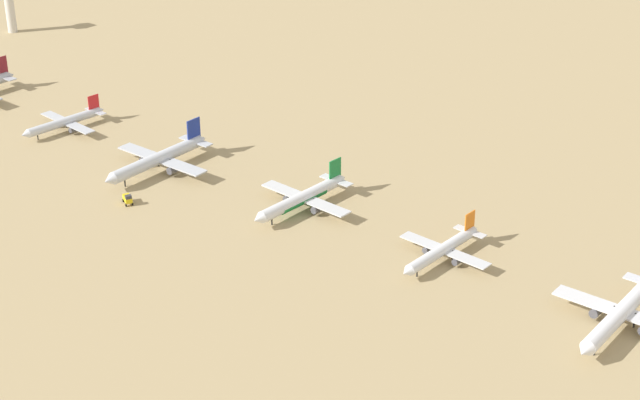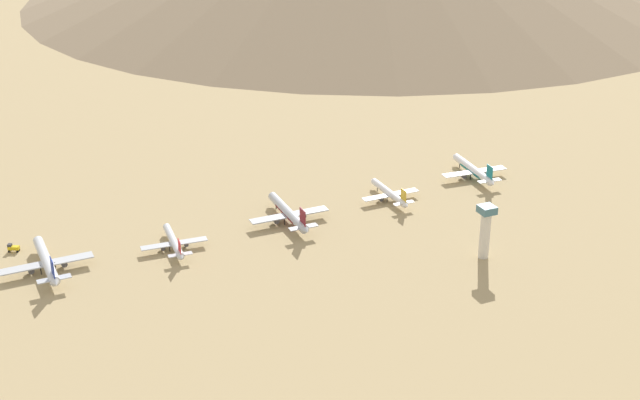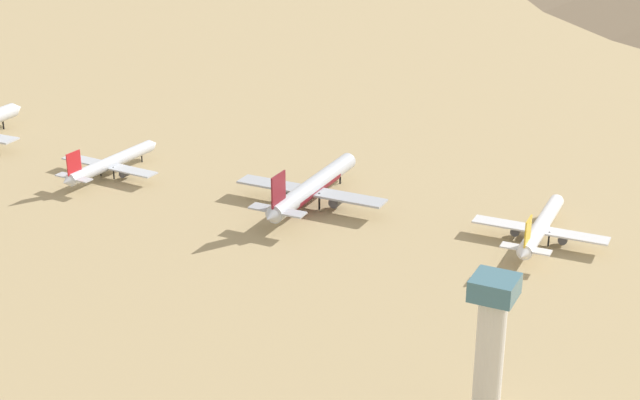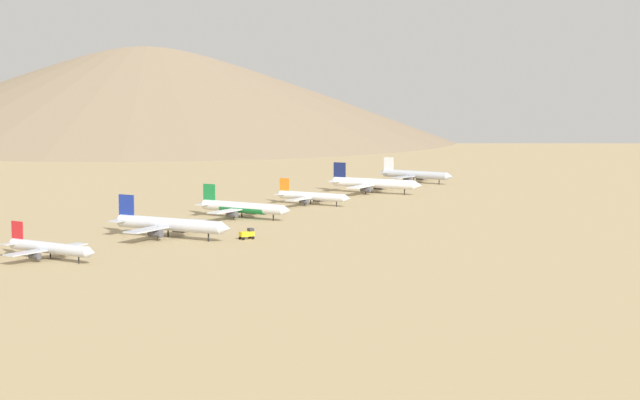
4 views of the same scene
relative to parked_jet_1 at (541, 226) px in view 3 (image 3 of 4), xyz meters
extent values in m
cylinder|color=white|center=(0.44, 0.01, 0.10)|extent=(34.37, 4.28, 3.62)
cone|color=white|center=(19.11, 0.37, 0.10)|extent=(3.12, 3.61, 3.55)
cone|color=white|center=(-18.04, -0.35, 0.10)|extent=(2.73, 3.31, 3.26)
cube|color=gold|center=(-14.61, -0.28, 4.34)|extent=(5.25, 0.43, 6.67)
cube|color=silver|center=(-15.19, -0.29, 0.47)|extent=(3.27, 11.49, 0.34)
cube|color=silver|center=(-0.99, -0.02, -0.53)|extent=(5.39, 32.49, 0.43)
cylinder|color=#4C4C54|center=(-0.34, 5.71, -1.84)|extent=(4.04, 2.27, 2.19)
cylinder|color=#4C4C54|center=(-0.12, -5.72, -1.84)|extent=(4.04, 2.27, 2.19)
cylinder|color=black|center=(13.47, 0.26, -2.08)|extent=(0.42, 0.42, 3.64)
cylinder|color=black|center=(-1.99, 2.44, -2.08)|extent=(0.42, 0.42, 3.64)
cylinder|color=black|center=(-1.89, -2.51, -2.08)|extent=(0.42, 0.42, 3.64)
cylinder|color=#B2B7C1|center=(-2.65, 59.59, 1.21)|extent=(43.76, 4.68, 4.62)
cone|color=#B2B7C1|center=(21.17, 59.63, 1.21)|extent=(3.90, 4.53, 4.53)
cone|color=#B2B7C1|center=(-26.22, 59.56, 1.21)|extent=(3.41, 4.16, 4.16)
cube|color=maroon|center=(-21.85, 59.57, 6.61)|extent=(6.68, 0.43, 8.51)
cube|color=#A4A8B2|center=(-22.58, 59.57, 1.67)|extent=(3.91, 14.59, 0.44)
cube|color=#A4A8B2|center=(-4.47, 59.59, 0.40)|extent=(6.13, 41.33, 0.55)
cylinder|color=#4C4C54|center=(-3.51, 66.88, -1.27)|extent=(5.11, 2.80, 2.80)
cylinder|color=#4C4C54|center=(-3.49, 52.30, -1.27)|extent=(5.11, 2.80, 2.80)
cylinder|color=black|center=(13.98, 59.62, -1.58)|extent=(0.53, 0.53, 4.64)
cylinder|color=black|center=(-5.69, 62.75, -1.58)|extent=(0.53, 0.53, 4.64)
cylinder|color=black|center=(-5.68, 56.43, -1.58)|extent=(0.53, 0.53, 4.64)
cylinder|color=maroon|center=(-2.65, 59.59, 0.86)|extent=(24.07, 4.66, 4.63)
cylinder|color=silver|center=(-8.39, 120.77, 0.03)|extent=(33.80, 5.73, 3.55)
cone|color=silver|center=(9.89, 119.58, 0.03)|extent=(3.21, 3.67, 3.48)
cone|color=silver|center=(-26.48, 121.95, 0.03)|extent=(2.82, 3.36, 3.20)
cube|color=red|center=(-23.12, 121.73, 4.18)|extent=(5.15, 0.66, 6.54)
cube|color=#B6BBC5|center=(-23.68, 121.77, 0.38)|extent=(3.71, 11.38, 0.34)
cube|color=#B6BBC5|center=(-9.79, 120.86, -0.60)|extent=(6.73, 32.01, 0.42)
cylinder|color=#4C4C54|center=(-8.68, 126.41, -1.88)|extent=(4.06, 2.40, 2.15)
cylinder|color=#4C4C54|center=(-9.41, 115.22, -1.88)|extent=(4.06, 2.40, 2.15)
cylinder|color=black|center=(4.37, 119.94, -2.11)|extent=(0.41, 0.41, 3.57)
cylinder|color=black|center=(-10.56, 123.35, -2.11)|extent=(0.41, 0.41, 3.57)
cylinder|color=black|center=(-10.88, 118.50, -2.11)|extent=(0.41, 0.41, 3.57)
cone|color=silver|center=(17.96, 180.01, 1.22)|extent=(4.02, 4.64, 4.54)
cylinder|color=black|center=(10.75, 179.82, -1.57)|extent=(0.54, 0.54, 4.66)
cylinder|color=black|center=(19.43, 188.84, -3.35)|extent=(0.81, 1.14, 1.10)
cylinder|color=beige|center=(-75.81, -9.48, 7.51)|extent=(4.80, 4.80, 22.82)
cube|color=#3F6B7A|center=(-75.81, -9.48, 20.73)|extent=(7.20, 7.20, 3.60)
camera|label=1|loc=(226.37, 450.47, 158.09)|focal=58.46mm
camera|label=2|loc=(-383.83, 210.54, 193.08)|focal=50.18mm
camera|label=3|loc=(-210.73, -44.34, 90.90)|focal=53.39mm
camera|label=4|loc=(250.39, -153.24, 54.56)|focal=65.95mm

